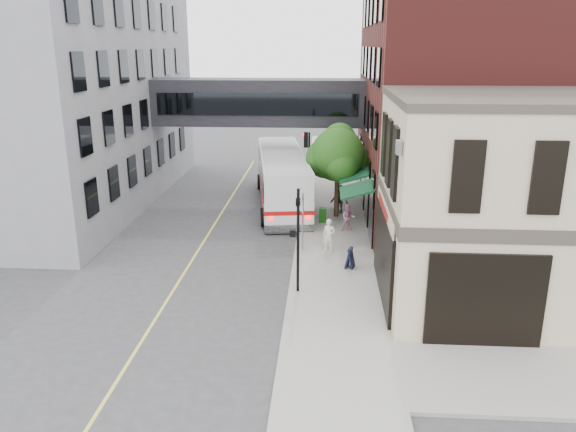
# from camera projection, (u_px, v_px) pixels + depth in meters

# --- Properties ---
(ground) EXTENTS (120.00, 120.00, 0.00)m
(ground) POSITION_uv_depth(u_px,v_px,m) (285.00, 315.00, 22.05)
(ground) COLOR #38383A
(ground) RESTS_ON ground
(sidewalk_main) EXTENTS (4.00, 60.00, 0.15)m
(sidewalk_main) POSITION_uv_depth(u_px,v_px,m) (333.00, 212.00, 35.26)
(sidewalk_main) COLOR gray
(sidewalk_main) RESTS_ON ground
(corner_building) EXTENTS (10.19, 8.12, 8.45)m
(corner_building) POSITION_uv_depth(u_px,v_px,m) (515.00, 203.00, 22.16)
(corner_building) COLOR #BAB28E
(corner_building) RESTS_ON ground
(brick_building) EXTENTS (13.76, 18.00, 14.00)m
(brick_building) POSITION_uv_depth(u_px,v_px,m) (468.00, 100.00, 33.67)
(brick_building) COLOR #541B1A
(brick_building) RESTS_ON ground
(opposite_building) EXTENTS (14.00, 24.00, 14.00)m
(opposite_building) POSITION_uv_depth(u_px,v_px,m) (41.00, 96.00, 36.33)
(opposite_building) COLOR gray
(opposite_building) RESTS_ON ground
(skyway_bridge) EXTENTS (14.00, 3.18, 3.00)m
(skyway_bridge) POSITION_uv_depth(u_px,v_px,m) (259.00, 102.00, 37.50)
(skyway_bridge) COLOR black
(skyway_bridge) RESTS_ON ground
(traffic_signal_near) EXTENTS (0.44, 0.22, 4.60)m
(traffic_signal_near) POSITION_uv_depth(u_px,v_px,m) (297.00, 228.00, 23.06)
(traffic_signal_near) COLOR black
(traffic_signal_near) RESTS_ON sidewalk_main
(traffic_signal_far) EXTENTS (0.53, 0.28, 4.50)m
(traffic_signal_far) POSITION_uv_depth(u_px,v_px,m) (307.00, 152.00, 37.27)
(traffic_signal_far) COLOR black
(traffic_signal_far) RESTS_ON sidewalk_main
(street_sign_pole) EXTENTS (0.08, 0.75, 3.00)m
(street_sign_pole) POSITION_uv_depth(u_px,v_px,m) (303.00, 216.00, 28.14)
(street_sign_pole) COLOR gray
(street_sign_pole) RESTS_ON sidewalk_main
(street_tree) EXTENTS (3.80, 3.20, 5.60)m
(street_tree) POSITION_uv_depth(u_px,v_px,m) (337.00, 155.00, 33.37)
(street_tree) COLOR #382619
(street_tree) RESTS_ON sidewalk_main
(lane_marking) EXTENTS (0.12, 40.00, 0.01)m
(lane_marking) POSITION_uv_depth(u_px,v_px,m) (210.00, 231.00, 31.91)
(lane_marking) COLOR #D8CC4C
(lane_marking) RESTS_ON ground
(bus) EXTENTS (4.57, 13.00, 3.43)m
(bus) POSITION_uv_depth(u_px,v_px,m) (282.00, 176.00, 36.79)
(bus) COLOR white
(bus) RESTS_ON ground
(pedestrian_a) EXTENTS (0.69, 0.53, 1.68)m
(pedestrian_a) POSITION_uv_depth(u_px,v_px,m) (329.00, 236.00, 28.21)
(pedestrian_a) COLOR white
(pedestrian_a) RESTS_ON sidewalk_main
(pedestrian_b) EXTENTS (0.79, 0.64, 1.54)m
(pedestrian_b) POSITION_uv_depth(u_px,v_px,m) (348.00, 218.00, 31.33)
(pedestrian_b) COLOR pink
(pedestrian_b) RESTS_ON sidewalk_main
(pedestrian_c) EXTENTS (1.32, 1.05, 1.79)m
(pedestrian_c) POSITION_uv_depth(u_px,v_px,m) (339.00, 199.00, 34.66)
(pedestrian_c) COLOR black
(pedestrian_c) RESTS_ON sidewalk_main
(newspaper_box) EXTENTS (0.44, 0.39, 0.86)m
(newspaper_box) POSITION_uv_depth(u_px,v_px,m) (323.00, 215.00, 33.00)
(newspaper_box) COLOR #185D15
(newspaper_box) RESTS_ON sidewalk_main
(sandwich_board) EXTENTS (0.50, 0.62, 0.97)m
(sandwich_board) POSITION_uv_depth(u_px,v_px,m) (350.00, 258.00, 26.25)
(sandwich_board) COLOR black
(sandwich_board) RESTS_ON sidewalk_main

